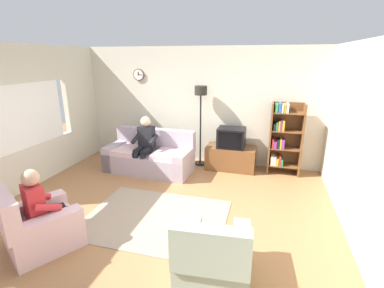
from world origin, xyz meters
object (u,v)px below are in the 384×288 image
object	(u,v)px
bookshelf	(283,138)
floor_lamp	(201,104)
armchair_near_window	(39,227)
couch	(150,157)
armchair_near_bookshelf	(213,259)
person_in_left_armchair	(43,204)
tv_stand	(231,158)
person_on_couch	(145,142)
tv	(231,138)

from	to	relation	value
bookshelf	floor_lamp	size ratio (longest dim) A/B	0.84
armchair_near_window	floor_lamp	bearing A→B (deg)	69.40
couch	armchair_near_bookshelf	size ratio (longest dim) A/B	2.06
couch	armchair_near_window	size ratio (longest dim) A/B	1.66
armchair_near_window	person_in_left_armchair	world-z (taller)	person_in_left_armchair
floor_lamp	armchair_near_bookshelf	size ratio (longest dim) A/B	1.96
tv_stand	person_on_couch	distance (m)	1.97
bookshelf	person_on_couch	distance (m)	2.99
bookshelf	armchair_near_bookshelf	xyz separation A→B (m)	(-0.81, -3.49, -0.52)
armchair_near_bookshelf	person_in_left_armchair	bearing A→B (deg)	178.78
tv_stand	armchair_near_window	distance (m)	4.03
couch	floor_lamp	distance (m)	1.66
tv	bookshelf	world-z (taller)	bookshelf
tv_stand	armchair_near_bookshelf	world-z (taller)	armchair_near_bookshelf
tv	floor_lamp	bearing A→B (deg)	170.52
tv	armchair_near_window	size ratio (longest dim) A/B	0.51
bookshelf	tv_stand	bearing A→B (deg)	-176.40
tv_stand	armchair_near_bookshelf	xyz separation A→B (m)	(0.28, -3.43, 0.03)
armchair_near_bookshelf	person_in_left_armchair	distance (m)	2.33
tv	armchair_near_window	world-z (taller)	tv
tv	person_in_left_armchair	distance (m)	3.92
tv_stand	tv	distance (m)	0.48
tv_stand	tv	world-z (taller)	tv
tv	bookshelf	xyz separation A→B (m)	(1.10, 0.09, 0.06)
armchair_near_bookshelf	bookshelf	bearing A→B (deg)	76.91
couch	tv_stand	xyz separation A→B (m)	(1.73, 0.58, -0.05)
couch	tv	world-z (taller)	tv
person_on_couch	person_in_left_armchair	size ratio (longest dim) A/B	1.11
armchair_near_window	person_in_left_armchair	distance (m)	0.33
tv	bookshelf	bearing A→B (deg)	4.87
armchair_near_window	armchair_near_bookshelf	world-z (taller)	same
floor_lamp	person_in_left_armchair	distance (m)	3.80
armchair_near_window	person_on_couch	bearing A→B (deg)	84.19
armchair_near_window	person_in_left_armchair	size ratio (longest dim) A/B	1.04
couch	armchair_near_bookshelf	xyz separation A→B (m)	(2.02, -2.84, -0.02)
floor_lamp	armchair_near_bookshelf	bearing A→B (deg)	-73.80
bookshelf	floor_lamp	distance (m)	1.95
couch	person_in_left_armchair	xyz separation A→B (m)	(-0.29, -2.79, 0.29)
person_in_left_armchair	tv_stand	bearing A→B (deg)	59.00
person_in_left_armchair	armchair_near_bookshelf	bearing A→B (deg)	-1.22
couch	floor_lamp	xyz separation A→B (m)	(0.99, 0.68, 1.14)
armchair_near_bookshelf	person_in_left_armchair	xyz separation A→B (m)	(-2.31, 0.05, 0.32)
couch	person_in_left_armchair	distance (m)	2.82
tv	person_on_couch	bearing A→B (deg)	-159.54
couch	floor_lamp	bearing A→B (deg)	34.47
person_on_couch	floor_lamp	bearing A→B (deg)	36.94
bookshelf	floor_lamp	world-z (taller)	floor_lamp
armchair_near_window	person_in_left_armchair	xyz separation A→B (m)	(0.05, 0.08, 0.32)
tv_stand	floor_lamp	xyz separation A→B (m)	(-0.74, 0.10, 1.19)
person_on_couch	person_in_left_armchair	xyz separation A→B (m)	(-0.23, -2.68, -0.09)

